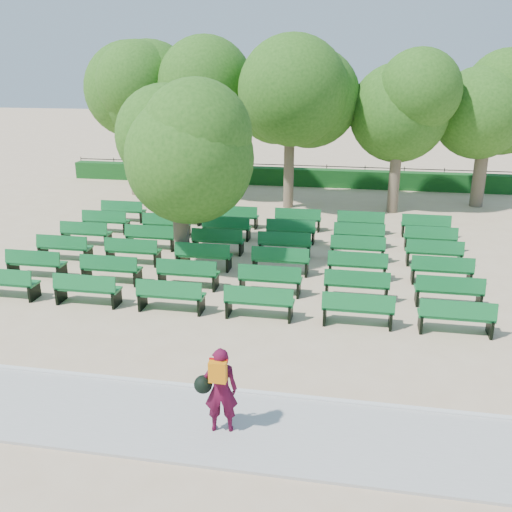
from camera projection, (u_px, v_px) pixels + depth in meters
The scene contains 9 objects.
ground at pixel (262, 280), 17.25m from camera, with size 120.00×120.00×0.00m, color tan.
paving at pixel (192, 424), 10.35m from camera, with size 30.00×2.20×0.06m, color #ACABA7.
curb at pixel (208, 389), 11.42m from camera, with size 30.00×0.12×0.10m, color silver.
hedge at pixel (307, 177), 30.13m from camera, with size 26.00×0.70×0.90m, color #134A18.
fence at pixel (307, 184), 30.65m from camera, with size 26.00×0.10×1.02m, color black, non-canonical shape.
tree_line at pixel (298, 203), 26.56m from camera, with size 21.80×6.80×7.04m, color #2D5F19, non-canonical shape.
bench_array at pixel (247, 260), 18.73m from camera, with size 1.81×0.69×1.12m.
tree_among at pixel (178, 146), 17.29m from camera, with size 3.86×3.86×5.61m.
person at pixel (219, 389), 9.88m from camera, with size 0.78×0.50×1.61m.
Camera 1 is at (2.73, -15.85, 6.27)m, focal length 40.00 mm.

